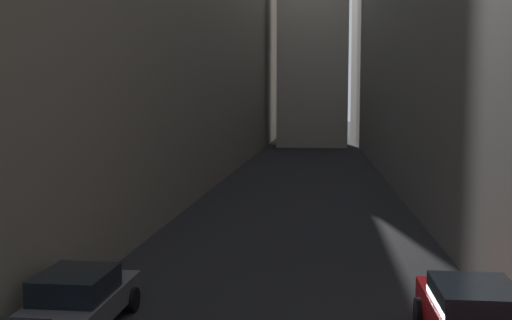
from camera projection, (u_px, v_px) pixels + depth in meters
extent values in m
plane|color=black|center=(303.00, 187.00, 37.53)|extent=(264.00, 264.00, 0.00)
cube|color=gray|center=(113.00, 17.00, 39.84)|extent=(14.30, 108.00, 21.79)
cube|color=#4C4C51|center=(77.00, 308.00, 13.78)|extent=(1.67, 4.40, 0.55)
cube|color=black|center=(76.00, 284.00, 13.71)|extent=(1.54, 1.90, 0.57)
cylinder|color=black|center=(69.00, 297.00, 15.38)|extent=(0.22, 0.61, 0.61)
cylinder|color=black|center=(133.00, 299.00, 15.20)|extent=(0.22, 0.61, 0.61)
cube|color=black|center=(476.00, 295.00, 12.65)|extent=(1.68, 2.07, 0.45)
cylinder|color=black|center=(420.00, 312.00, 14.23)|extent=(0.22, 0.66, 0.66)
cylinder|color=black|center=(500.00, 315.00, 14.04)|extent=(0.22, 0.66, 0.66)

